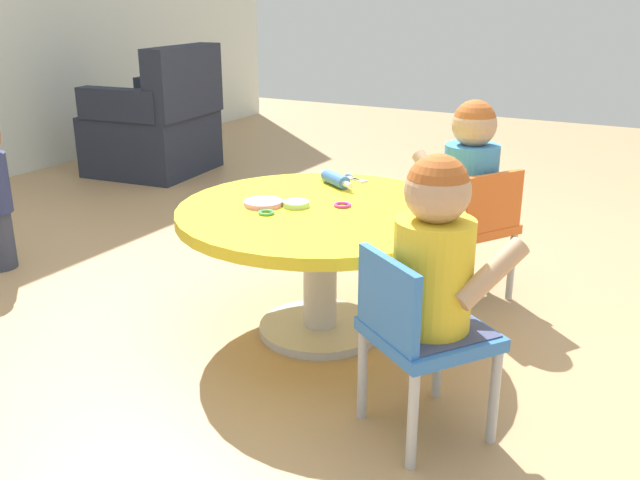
# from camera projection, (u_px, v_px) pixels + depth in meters

# --- Properties ---
(ground_plane) EXTENTS (10.00, 10.00, 0.00)m
(ground_plane) POSITION_uv_depth(u_px,v_px,m) (320.00, 331.00, 2.56)
(ground_plane) COLOR tan
(craft_table) EXTENTS (0.99, 0.99, 0.47)m
(craft_table) POSITION_uv_depth(u_px,v_px,m) (320.00, 235.00, 2.44)
(craft_table) COLOR silver
(craft_table) RESTS_ON ground
(child_chair_left) EXTENTS (0.42, 0.42, 0.54)m
(child_chair_left) POSITION_uv_depth(u_px,v_px,m) (419.00, 334.00, 1.87)
(child_chair_left) COLOR #B7B7BC
(child_chair_left) RESTS_ON ground
(seated_child_left) EXTENTS (0.44, 0.42, 0.51)m
(seated_child_left) POSITION_uv_depth(u_px,v_px,m) (436.00, 252.00, 1.81)
(seated_child_left) COLOR #3F4772
(seated_child_left) RESTS_ON ground
(child_chair_right) EXTENTS (0.41, 0.41, 0.54)m
(child_chair_right) POSITION_uv_depth(u_px,v_px,m) (473.00, 225.00, 2.75)
(child_chair_right) COLOR #B7B7BC
(child_chair_right) RESTS_ON ground
(seated_child_right) EXTENTS (0.41, 0.43, 0.51)m
(seated_child_right) POSITION_uv_depth(u_px,v_px,m) (470.00, 167.00, 2.71)
(seated_child_right) COLOR #3F4772
(seated_child_right) RESTS_ON ground
(armchair_dark) EXTENTS (0.78, 0.79, 0.85)m
(armchair_dark) POSITION_uv_depth(u_px,v_px,m) (157.00, 127.00, 4.75)
(armchair_dark) COLOR #232838
(armchair_dark) RESTS_ON ground
(rolling_pin) EXTENTS (0.14, 0.21, 0.05)m
(rolling_pin) POSITION_uv_depth(u_px,v_px,m) (336.00, 179.00, 2.67)
(rolling_pin) COLOR #3F72CC
(rolling_pin) RESTS_ON craft_table
(craft_scissors) EXTENTS (0.10, 0.14, 0.01)m
(craft_scissors) POSITION_uv_depth(u_px,v_px,m) (350.00, 178.00, 2.78)
(craft_scissors) COLOR silver
(craft_scissors) RESTS_ON craft_table
(playdough_blob_0) EXTENTS (0.13, 0.13, 0.02)m
(playdough_blob_0) POSITION_uv_depth(u_px,v_px,m) (263.00, 203.00, 2.43)
(playdough_blob_0) COLOR pink
(playdough_blob_0) RESTS_ON craft_table
(playdough_blob_1) EXTENTS (0.09, 0.09, 0.02)m
(playdough_blob_1) POSITION_uv_depth(u_px,v_px,m) (296.00, 204.00, 2.41)
(playdough_blob_1) COLOR #B2E58C
(playdough_blob_1) RESTS_ON craft_table
(cookie_cutter_0) EXTENTS (0.05, 0.05, 0.01)m
(cookie_cutter_0) POSITION_uv_depth(u_px,v_px,m) (266.00, 213.00, 2.33)
(cookie_cutter_0) COLOR #4CB259
(cookie_cutter_0) RESTS_ON craft_table
(cookie_cutter_1) EXTENTS (0.06, 0.06, 0.01)m
(cookie_cutter_1) POSITION_uv_depth(u_px,v_px,m) (342.00, 205.00, 2.42)
(cookie_cutter_1) COLOR #D83FA5
(cookie_cutter_1) RESTS_ON craft_table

